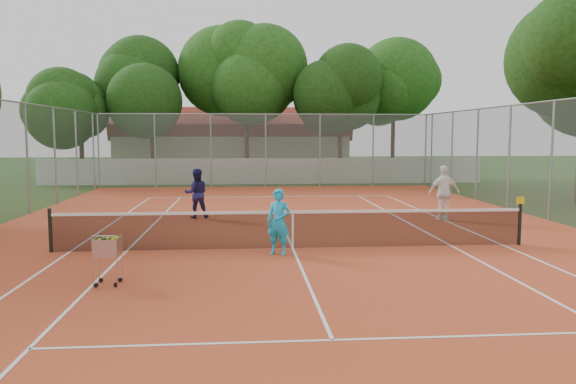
{
  "coord_description": "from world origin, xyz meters",
  "views": [
    {
      "loc": [
        -1.22,
        -13.91,
        2.88
      ],
      "look_at": [
        0.0,
        1.5,
        1.3
      ],
      "focal_mm": 35.0,
      "sensor_mm": 36.0,
      "label": 1
    }
  ],
  "objects": [
    {
      "name": "ground",
      "position": [
        0.0,
        0.0,
        0.0
      ],
      "size": [
        120.0,
        120.0,
        0.0
      ],
      "primitive_type": "plane",
      "color": "#183C10",
      "rests_on": "ground"
    },
    {
      "name": "court_pad",
      "position": [
        0.0,
        0.0,
        0.01
      ],
      "size": [
        18.0,
        34.0,
        0.02
      ],
      "primitive_type": "cube",
      "color": "#BE4824",
      "rests_on": "ground"
    },
    {
      "name": "court_lines",
      "position": [
        0.0,
        0.0,
        0.02
      ],
      "size": [
        10.98,
        23.78,
        0.01
      ],
      "primitive_type": "cube",
      "color": "white",
      "rests_on": "court_pad"
    },
    {
      "name": "tennis_net",
      "position": [
        0.0,
        0.0,
        0.51
      ],
      "size": [
        11.88,
        0.1,
        0.98
      ],
      "primitive_type": "cube",
      "color": "black",
      "rests_on": "court_pad"
    },
    {
      "name": "perimeter_fence",
      "position": [
        0.0,
        0.0,
        2.0
      ],
      "size": [
        18.0,
        34.0,
        4.0
      ],
      "primitive_type": "cube",
      "color": "slate",
      "rests_on": "ground"
    },
    {
      "name": "boundary_wall",
      "position": [
        0.0,
        19.0,
        0.75
      ],
      "size": [
        26.0,
        0.3,
        1.5
      ],
      "primitive_type": "cube",
      "color": "white",
      "rests_on": "ground"
    },
    {
      "name": "clubhouse",
      "position": [
        -2.0,
        29.0,
        2.2
      ],
      "size": [
        16.4,
        9.0,
        4.4
      ],
      "primitive_type": "cube",
      "color": "beige",
      "rests_on": "ground"
    },
    {
      "name": "tropical_trees",
      "position": [
        0.0,
        22.0,
        5.0
      ],
      "size": [
        29.0,
        19.0,
        10.0
      ],
      "primitive_type": "cube",
      "color": "black",
      "rests_on": "ground"
    },
    {
      "name": "player_near",
      "position": [
        -0.4,
        -0.68,
        0.81
      ],
      "size": [
        0.68,
        0.58,
        1.58
      ],
      "primitive_type": "imported",
      "rotation": [
        0.0,
        0.0,
        -0.41
      ],
      "color": "#1AACE0",
      "rests_on": "court_pad"
    },
    {
      "name": "player_far_left",
      "position": [
        -2.85,
        5.47,
        0.87
      ],
      "size": [
        0.91,
        0.76,
        1.7
      ],
      "primitive_type": "imported",
      "rotation": [
        0.0,
        0.0,
        3.29
      ],
      "color": "#191A4B",
      "rests_on": "court_pad"
    },
    {
      "name": "player_far_right",
      "position": [
        5.51,
        4.4,
        0.94
      ],
      "size": [
        1.1,
        0.5,
        1.84
      ],
      "primitive_type": "imported",
      "rotation": [
        0.0,
        0.0,
        3.19
      ],
      "color": "white",
      "rests_on": "court_pad"
    },
    {
      "name": "ball_hopper",
      "position": [
        -3.82,
        -3.2,
        0.52
      ],
      "size": [
        0.52,
        0.52,
        1.0
      ],
      "primitive_type": "cube",
      "rotation": [
        0.0,
        0.0,
        -0.08
      ],
      "color": "#B3B2B9",
      "rests_on": "court_pad"
    }
  ]
}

